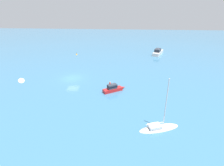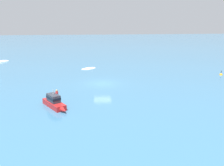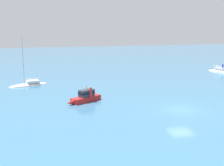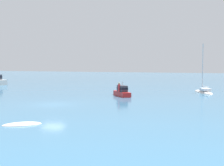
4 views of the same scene
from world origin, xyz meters
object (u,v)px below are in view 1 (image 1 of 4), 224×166
cabin_cruiser (158,52)px  channel_buoy (77,55)px  motor_cruiser (113,88)px  tender (21,81)px  yacht (159,128)px

cabin_cruiser → channel_buoy: 26.36m
channel_buoy → motor_cruiser: bearing=-62.2°
tender → motor_cruiser: 20.56m
tender → yacht: bearing=-150.7°
yacht → motor_cruiser: size_ratio=1.72×
motor_cruiser → tender: bearing=137.5°
yacht → channel_buoy: 41.97m
cabin_cruiser → channel_buoy: bearing=117.9°
tender → motor_cruiser: (20.22, -3.69, 0.59)m
tender → cabin_cruiser: bearing=-85.8°
tender → channel_buoy: 23.01m
tender → motor_cruiser: motor_cruiser is taller
tender → yacht: 30.80m
tender → channel_buoy: size_ratio=3.22×
motor_cruiser → channel_buoy: (-13.54, 25.70, -0.58)m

